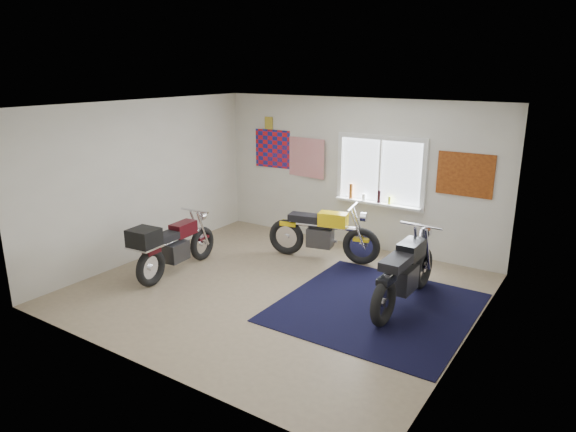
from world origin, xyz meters
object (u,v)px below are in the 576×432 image
Objects in this scene: yellow_triumph at (322,235)px; black_chrome_bike at (405,274)px; navy_rug at (376,307)px; maroon_tourer at (171,246)px.

yellow_triumph is 2.07m from black_chrome_bike.
yellow_triumph is at bearing 141.79° from navy_rug.
navy_rug is 2.04m from yellow_triumph.
navy_rug is at bearing 137.62° from black_chrome_bike.
yellow_triumph reaches higher than maroon_tourer.
black_chrome_bike is at bearing -39.70° from yellow_triumph.
black_chrome_bike is 1.11× the size of maroon_tourer.
yellow_triumph reaches higher than navy_rug.
yellow_triumph is 1.07× the size of maroon_tourer.
navy_rug is 3.33m from maroon_tourer.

